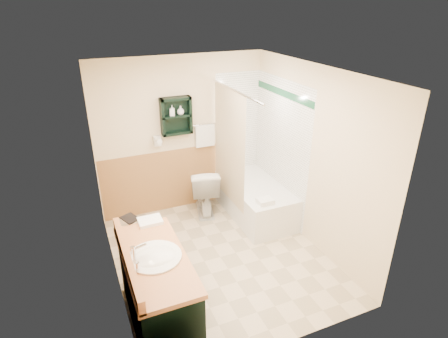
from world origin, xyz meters
TOP-DOWN VIEW (x-y plane):
  - floor at (0.00, 0.00)m, footprint 3.00×3.00m
  - back_wall at (0.00, 1.52)m, footprint 2.60×0.04m
  - left_wall at (-1.32, 0.00)m, footprint 0.04×3.00m
  - right_wall at (1.32, 0.00)m, footprint 0.04×3.00m
  - ceiling at (0.00, 0.00)m, footprint 2.60×3.00m
  - wainscot_left at (-1.29, 0.00)m, footprint 2.98×2.98m
  - wainscot_back at (0.00, 1.49)m, footprint 2.58×2.58m
  - mirror_frame at (-1.27, -0.55)m, footprint 1.30×1.30m
  - mirror_glass at (-1.27, -0.55)m, footprint 1.20×1.20m
  - tile_right at (1.28, 0.75)m, footprint 1.50×1.50m
  - tile_back at (1.03, 1.48)m, footprint 0.95×0.95m
  - tile_accent at (1.27, 0.75)m, footprint 1.50×1.50m
  - wall_shelf at (-0.10, 1.41)m, footprint 0.45×0.15m
  - hair_dryer at (-0.40, 1.43)m, footprint 0.10×0.24m
  - towel_bar at (0.35, 1.45)m, footprint 0.40×0.06m
  - curtain_rod at (0.53, 0.75)m, footprint 0.03×1.60m
  - shower_curtain at (0.53, 0.92)m, footprint 1.05×1.05m
  - vanity at (-0.99, -0.76)m, footprint 0.59×1.33m
  - bathtub at (0.93, 0.80)m, footprint 0.78×1.50m
  - toilet at (0.22, 1.19)m, footprint 0.60×0.84m
  - counter_towel at (-0.89, -0.14)m, footprint 0.26×0.20m
  - vanity_book at (-1.16, -0.01)m, footprint 0.15×0.08m
  - tub_towel at (0.76, 0.22)m, footprint 0.21×0.18m
  - soap_bottle_a at (-0.16, 1.40)m, footprint 0.11×0.17m
  - soap_bottle_b at (-0.03, 1.40)m, footprint 0.15×0.16m

SIDE VIEW (x-z plane):
  - floor at x=0.00m, z-range 0.00..0.00m
  - bathtub at x=0.93m, z-range 0.00..0.52m
  - toilet at x=0.22m, z-range 0.00..0.75m
  - vanity at x=-0.99m, z-range 0.00..0.84m
  - wainscot_left at x=-1.29m, z-range 0.00..1.00m
  - wainscot_back at x=0.00m, z-range 0.00..1.00m
  - tub_towel at x=0.76m, z-range 0.52..0.59m
  - counter_towel at x=-0.89m, z-range 0.84..0.88m
  - vanity_book at x=-1.16m, z-range 0.84..1.05m
  - tile_right at x=1.28m, z-range 0.00..2.10m
  - tile_back at x=1.03m, z-range 0.00..2.10m
  - shower_curtain at x=0.53m, z-range 0.30..2.00m
  - back_wall at x=0.00m, z-range 0.00..2.40m
  - left_wall at x=-1.32m, z-range 0.00..2.40m
  - right_wall at x=1.32m, z-range 0.00..2.40m
  - hair_dryer at x=-0.40m, z-range 1.11..1.29m
  - towel_bar at x=0.35m, z-range 1.15..1.55m
  - mirror_frame at x=-1.27m, z-range 1.00..2.00m
  - mirror_glass at x=-1.27m, z-range 1.05..1.95m
  - wall_shelf at x=-0.10m, z-range 1.27..1.83m
  - soap_bottle_a at x=-0.16m, z-range 1.56..1.64m
  - soap_bottle_b at x=-0.03m, z-range 1.56..1.67m
  - tile_accent at x=1.27m, z-range 1.85..1.95m
  - curtain_rod at x=0.53m, z-range 1.98..2.02m
  - ceiling at x=0.00m, z-range 2.40..2.44m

